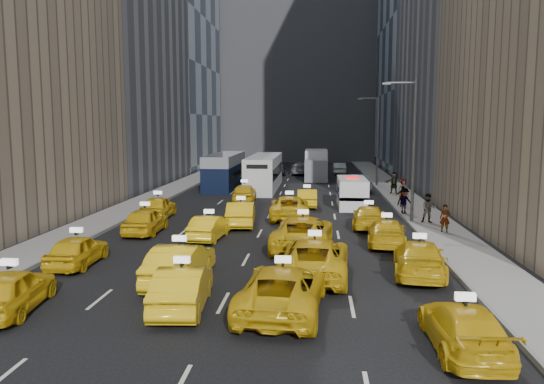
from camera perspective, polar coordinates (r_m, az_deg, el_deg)
The scene contains 42 objects.
ground at distance 22.93m, azimuth -3.50°, elevation -8.53°, with size 160.00×160.00×0.00m, color black.
sidewalk_west at distance 49.19m, azimuth -11.43°, elevation -0.06°, with size 3.00×90.00×0.15m, color gray.
sidewalk_east at distance 47.79m, azimuth 13.52°, elevation -0.33°, with size 3.00×90.00×0.15m, color gray.
curb_west at distance 48.80m, azimuth -9.80°, elevation -0.06°, with size 0.15×90.00×0.18m, color slate.
curb_east at distance 47.59m, azimuth 11.80°, elevation -0.29°, with size 0.15×90.00×0.18m, color slate.
building_west_far at distance 80.81m, azimuth -12.97°, elevation 17.64°, with size 16.00×22.00×42.00m, color #2D3847.
building_backdrop at distance 94.88m, azimuth 2.92°, elevation 15.62°, with size 30.00×12.00×40.00m, color slate.
streetlight_near at distance 34.37m, azimuth 14.84°, elevation 4.84°, with size 2.15×0.22×9.00m.
streetlight_far at distance 54.17m, azimuth 11.18°, elevation 5.75°, with size 2.15×0.22×9.00m.
taxi_0 at distance 20.01m, azimuth -26.26°, elevation -9.45°, with size 1.76×4.37×1.49m, color gold.
taxi_1 at distance 18.55m, azimuth -9.60°, elevation -10.07°, with size 1.58×4.52×1.49m, color gold.
taxi_2 at distance 18.00m, azimuth 1.19°, elevation -10.37°, with size 2.62×5.69×1.58m, color gold.
taxi_3 at distance 16.06m, azimuth 19.94°, elevation -13.53°, with size 1.85×4.55×1.32m, color gold.
taxi_4 at distance 25.18m, azimuth -20.21°, elevation -5.90°, with size 1.65×4.10×1.40m, color gold.
taxi_5 at distance 21.34m, azimuth -9.86°, elevation -7.61°, with size 1.70×4.87×1.60m, color gold.
taxi_6 at distance 21.98m, azimuth 4.60°, elevation -7.06°, with size 2.69×5.84×1.62m, color gold.
taxi_7 at distance 23.00m, azimuth 15.53°, elevation -6.87°, with size 2.03×5.00×1.45m, color gold.
taxi_8 at distance 31.34m, azimuth -13.45°, elevation -3.00°, with size 1.79×4.44×1.51m, color gold.
taxi_9 at distance 29.18m, azimuth -6.77°, elevation -3.79°, with size 1.41×4.04×1.33m, color gold.
taxi_10 at distance 26.83m, azimuth 3.35°, elevation -4.36°, with size 2.78×6.03×1.68m, color gold.
taxi_11 at distance 28.24m, azimuth 12.19°, elevation -4.24°, with size 1.91×4.71×1.37m, color gold.
taxi_12 at distance 36.24m, azimuth -12.14°, elevation -1.59°, with size 1.78×4.43×1.51m, color gold.
taxi_13 at distance 32.82m, azimuth -3.35°, elevation -2.34°, with size 1.62×4.64×1.53m, color gold.
taxi_14 at distance 35.26m, azimuth 1.88°, elevation -1.66°, with size 2.54×5.51×1.53m, color gold.
taxi_15 at distance 32.68m, azimuth 10.34°, elevation -2.65°, with size 1.89×4.66×1.35m, color gold.
taxi_16 at distance 42.80m, azimuth -2.98°, elevation -0.09°, with size 1.78×4.42×1.51m, color gold.
taxi_17 at distance 40.42m, azimuth 3.79°, elevation -0.63°, with size 1.45×4.16×1.37m, color gold.
nypd_van at distance 40.70m, azimuth 8.59°, elevation -0.11°, with size 2.86×5.71×2.35m.
double_decker at distance 52.80m, azimuth -5.06°, elevation 2.25°, with size 3.72×11.52×3.29m.
city_bus at distance 51.36m, azimuth -0.84°, elevation 2.11°, with size 4.18×12.78×3.24m.
box_truck at distance 60.75m, azimuth 4.78°, elevation 2.93°, with size 2.62×7.35×3.34m.
misc_car_0 at distance 50.86m, azimuth 9.31°, elevation 1.02°, with size 1.64×4.71×1.55m, color #95989C.
misc_car_1 at distance 63.54m, azimuth -4.22°, elevation 2.36°, with size 2.64×5.73×1.59m, color black.
misc_car_2 at distance 66.31m, azimuth 3.02°, elevation 2.55°, with size 2.17×5.34×1.55m, color gray.
misc_car_3 at distance 65.75m, azimuth 0.61°, elevation 2.58°, with size 1.97×4.91×1.67m, color black.
misc_car_4 at distance 67.10m, azimuth 7.23°, elevation 2.52°, with size 1.55×4.44×1.46m, color #B8BCC0.
pedestrian_0 at distance 31.67m, azimuth 18.11°, elevation -2.71°, with size 0.58×0.38×1.59m, color gray.
pedestrian_1 at distance 34.37m, azimuth 16.49°, elevation -1.69°, with size 0.89×0.49×1.83m, color gray.
pedestrian_2 at distance 37.42m, azimuth 14.06°, elevation -0.92°, with size 1.16×0.48×1.79m, color gray.
pedestrian_3 at distance 40.59m, azimuth 13.85°, elevation -0.45°, with size 0.91×0.41×1.55m, color gray.
pedestrian_4 at distance 44.44m, azimuth 13.94°, elevation 0.30°, with size 0.83×0.45×1.70m, color gray.
pedestrian_5 at distance 48.23m, azimuth 12.99°, elevation 0.98°, with size 1.76×0.51×1.90m, color gray.
Camera 1 is at (3.23, -21.83, 6.25)m, focal length 35.00 mm.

